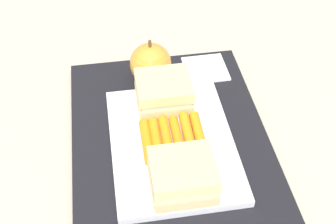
% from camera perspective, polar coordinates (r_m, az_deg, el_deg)
% --- Properties ---
extents(ground_plane, '(2.40, 2.40, 0.00)m').
position_cam_1_polar(ground_plane, '(0.67, 0.17, -3.32)').
color(ground_plane, '#B7AD99').
extents(lunchbag_mat, '(0.36, 0.28, 0.01)m').
position_cam_1_polar(lunchbag_mat, '(0.66, 0.17, -3.03)').
color(lunchbag_mat, black).
rests_on(lunchbag_mat, ground_plane).
extents(food_tray, '(0.23, 0.17, 0.01)m').
position_cam_1_polar(food_tray, '(0.64, 0.53, -4.01)').
color(food_tray, white).
rests_on(food_tray, lunchbag_mat).
extents(sandwich_half_left, '(0.07, 0.08, 0.04)m').
position_cam_1_polar(sandwich_half_left, '(0.57, 1.85, -8.00)').
color(sandwich_half_left, '#DBC189').
rests_on(sandwich_half_left, food_tray).
extents(sandwich_half_right, '(0.07, 0.08, 0.04)m').
position_cam_1_polar(sandwich_half_right, '(0.67, -0.54, 2.53)').
color(sandwich_half_right, '#DBC189').
rests_on(sandwich_half_right, food_tray).
extents(carrot_sticks_bundle, '(0.08, 0.09, 0.02)m').
position_cam_1_polar(carrot_sticks_bundle, '(0.63, 0.55, -3.25)').
color(carrot_sticks_bundle, orange).
rests_on(carrot_sticks_bundle, food_tray).
extents(apple, '(0.07, 0.07, 0.08)m').
position_cam_1_polar(apple, '(0.72, -2.21, 6.10)').
color(apple, gold).
rests_on(apple, lunchbag_mat).
extents(paper_napkin, '(0.07, 0.07, 0.00)m').
position_cam_1_polar(paper_napkin, '(0.77, 4.73, 5.44)').
color(paper_napkin, white).
rests_on(paper_napkin, lunchbag_mat).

